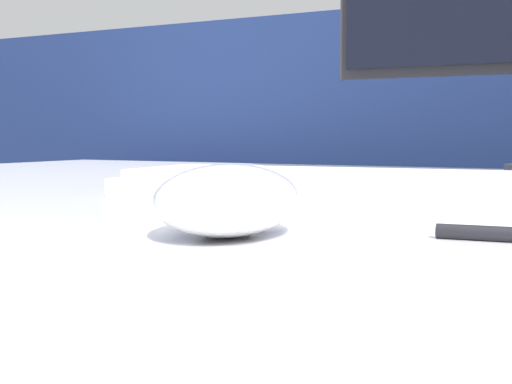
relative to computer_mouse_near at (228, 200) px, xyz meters
name	(u,v)px	position (x,y,z in m)	size (l,w,h in m)	color
computer_mouse_near	(228,200)	(0.00, 0.00, 0.00)	(0.09, 0.12, 0.04)	white
keyboard	(339,185)	(-0.03, 0.24, -0.01)	(0.39, 0.16, 0.02)	silver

